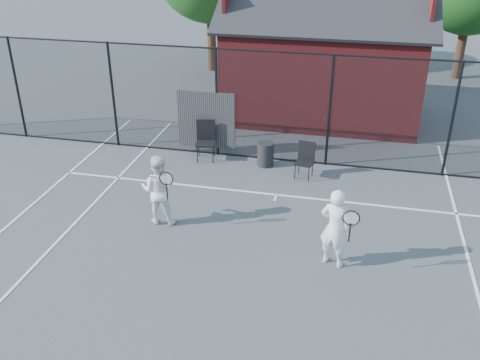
% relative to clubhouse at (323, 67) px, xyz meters
% --- Properties ---
extents(ground, '(80.00, 80.00, 0.00)m').
position_rel_clubhouse_xyz_m(ground, '(-0.50, -9.00, -1.61)').
color(ground, '#41474B').
rests_on(ground, ground).
extents(court_lines, '(11.02, 18.00, 0.01)m').
position_rel_clubhouse_xyz_m(court_lines, '(-0.50, -10.32, -1.60)').
color(court_lines, silver).
rests_on(court_lines, ground).
extents(fence, '(22.04, 3.00, 3.00)m').
position_rel_clubhouse_xyz_m(fence, '(-0.80, -4.00, -0.16)').
color(fence, black).
rests_on(fence, ground).
extents(clubhouse, '(6.50, 4.36, 4.19)m').
position_rel_clubhouse_xyz_m(clubhouse, '(0.00, 0.00, 0.00)').
color(clubhouse, maroon).
rests_on(clubhouse, ground).
extents(player_front, '(0.77, 0.62, 1.62)m').
position_rel_clubhouse_xyz_m(player_front, '(0.99, -8.52, -0.79)').
color(player_front, white).
rests_on(player_front, ground).
extents(player_back, '(0.87, 0.66, 1.58)m').
position_rel_clubhouse_xyz_m(player_back, '(-2.80, -7.76, -0.82)').
color(player_back, white).
rests_on(player_back, ground).
extents(chair_left, '(0.60, 0.61, 1.06)m').
position_rel_clubhouse_xyz_m(chair_left, '(-2.73, -4.40, -1.08)').
color(chair_left, black).
rests_on(chair_left, ground).
extents(chair_right, '(0.50, 0.51, 0.90)m').
position_rel_clubhouse_xyz_m(chair_right, '(0.01, -4.90, -1.16)').
color(chair_right, black).
rests_on(chair_right, ground).
extents(waste_bin, '(0.53, 0.53, 0.64)m').
position_rel_clubhouse_xyz_m(waste_bin, '(-1.07, -4.40, -1.29)').
color(waste_bin, '#252525').
rests_on(waste_bin, ground).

